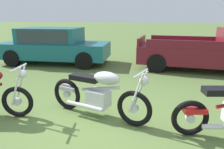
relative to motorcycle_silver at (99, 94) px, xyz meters
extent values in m
plane|color=#567038|center=(0.03, -0.34, -0.48)|extent=(120.00, 120.00, 0.00)
torus|color=black|center=(-1.53, -0.30, -0.17)|extent=(0.62, 0.19, 0.61)
cylinder|color=silver|center=(-1.53, -0.30, -0.17)|extent=(0.15, 0.12, 0.14)
cylinder|color=silver|center=(-1.48, -0.20, 0.17)|extent=(0.28, 0.08, 0.75)
cylinder|color=silver|center=(-1.45, -0.38, 0.17)|extent=(0.28, 0.08, 0.75)
cylinder|color=silver|center=(-1.43, -0.28, 0.50)|extent=(0.14, 0.64, 0.03)
sphere|color=silver|center=(-1.37, -0.27, 0.38)|extent=(0.18, 0.18, 0.16)
torus|color=black|center=(0.70, -0.20, -0.15)|extent=(0.65, 0.27, 0.65)
torus|color=black|center=(-0.74, 0.23, -0.15)|extent=(0.65, 0.27, 0.65)
cylinder|color=silver|center=(0.70, -0.20, -0.15)|extent=(0.16, 0.14, 0.14)
cylinder|color=silver|center=(-0.74, 0.23, -0.15)|extent=(0.16, 0.14, 0.14)
cylinder|color=silver|center=(0.78, -0.13, 0.18)|extent=(0.27, 0.11, 0.73)
cylinder|color=silver|center=(0.73, -0.31, 0.18)|extent=(0.27, 0.11, 0.73)
cube|color=silver|center=(0.00, 0.01, -0.10)|extent=(0.47, 0.40, 0.32)
cylinder|color=#B7BABF|center=(0.03, 0.00, 0.10)|extent=(0.80, 0.29, 0.23)
ellipsoid|color=#B7BABF|center=(0.17, -0.05, 0.33)|extent=(0.57, 0.40, 0.24)
cube|color=black|center=(-0.29, 0.09, 0.27)|extent=(0.64, 0.40, 0.10)
cube|color=#B7BABF|center=(-0.68, 0.21, -0.01)|extent=(0.40, 0.28, 0.08)
cylinder|color=silver|center=(0.79, -0.23, 0.50)|extent=(0.21, 0.62, 0.03)
sphere|color=silver|center=(0.85, -0.25, 0.38)|extent=(0.20, 0.20, 0.16)
cylinder|color=silver|center=(-0.26, -0.08, -0.24)|extent=(0.79, 0.31, 0.08)
torus|color=black|center=(1.61, -0.33, -0.17)|extent=(0.61, 0.20, 0.61)
cylinder|color=silver|center=(1.61, -0.33, -0.17)|extent=(0.16, 0.12, 0.14)
cube|color=black|center=(2.07, -0.24, 0.29)|extent=(0.63, 0.35, 0.10)
cube|color=red|center=(1.67, -0.31, -0.03)|extent=(0.39, 0.25, 0.08)
cube|color=#19606B|center=(-2.97, 4.28, 0.07)|extent=(4.34, 1.93, 0.60)
cube|color=#19606B|center=(-3.12, 4.28, 0.65)|extent=(2.41, 1.67, 0.60)
cube|color=#2D3842|center=(-3.12, 4.28, 0.67)|extent=(2.06, 1.69, 0.48)
cylinder|color=black|center=(-1.57, 5.16, -0.16)|extent=(0.65, 0.25, 0.64)
cylinder|color=black|center=(-1.50, 3.54, -0.16)|extent=(0.65, 0.25, 0.64)
cylinder|color=black|center=(-4.43, 5.03, -0.16)|extent=(0.65, 0.25, 0.64)
cylinder|color=black|center=(-4.36, 3.41, -0.16)|extent=(0.65, 0.25, 0.64)
cube|color=maroon|center=(3.06, 4.24, 0.07)|extent=(5.38, 2.15, 0.60)
cube|color=maroon|center=(2.14, 5.13, 0.51)|extent=(2.63, 0.30, 0.28)
cube|color=maroon|center=(2.00, 3.52, 0.51)|extent=(2.63, 0.30, 0.28)
cube|color=maroon|center=(0.48, 4.46, 0.51)|extent=(0.22, 1.61, 0.28)
cylinder|color=black|center=(1.21, 5.19, -0.16)|extent=(0.66, 0.27, 0.64)
cylinder|color=black|center=(1.07, 3.61, -0.16)|extent=(0.66, 0.27, 0.64)
camera|label=1|loc=(0.99, -3.58, 1.41)|focal=33.68mm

